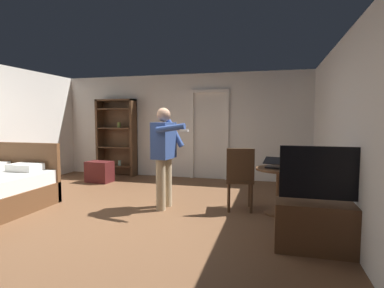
% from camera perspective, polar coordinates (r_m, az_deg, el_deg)
% --- Properties ---
extents(ground_plane, '(6.95, 6.95, 0.00)m').
position_cam_1_polar(ground_plane, '(4.73, -13.76, -13.07)').
color(ground_plane, brown).
extents(wall_back, '(6.35, 0.12, 2.51)m').
position_cam_1_polar(wall_back, '(7.49, -2.04, 3.36)').
color(wall_back, silver).
rests_on(wall_back, ground_plane).
extents(wall_right, '(0.12, 6.56, 2.51)m').
position_cam_1_polar(wall_right, '(4.05, 28.18, 1.64)').
color(wall_right, silver).
rests_on(wall_right, ground_plane).
extents(doorway_frame, '(0.93, 0.08, 2.13)m').
position_cam_1_polar(doorway_frame, '(7.23, 3.27, 3.04)').
color(doorway_frame, white).
rests_on(doorway_frame, ground_plane).
extents(bookshelf, '(1.01, 0.32, 1.92)m').
position_cam_1_polar(bookshelf, '(7.93, -13.92, 1.71)').
color(bookshelf, '#4C331E').
rests_on(bookshelf, ground_plane).
extents(tv_flatscreen, '(1.05, 0.40, 1.15)m').
position_cam_1_polar(tv_flatscreen, '(3.66, 23.79, -13.11)').
color(tv_flatscreen, brown).
rests_on(tv_flatscreen, ground_plane).
extents(side_table, '(0.69, 0.69, 0.70)m').
position_cam_1_polar(side_table, '(4.78, 16.01, -7.02)').
color(side_table, brown).
rests_on(side_table, ground_plane).
extents(laptop, '(0.39, 0.39, 0.17)m').
position_cam_1_polar(laptop, '(4.69, 15.60, -3.81)').
color(laptop, black).
rests_on(laptop, side_table).
extents(bottle_on_table, '(0.06, 0.06, 0.23)m').
position_cam_1_polar(bottle_on_table, '(4.66, 17.84, -3.35)').
color(bottle_on_table, '#352E1F').
rests_on(bottle_on_table, side_table).
extents(wooden_chair, '(0.48, 0.48, 0.99)m').
position_cam_1_polar(wooden_chair, '(4.79, 9.01, -6.05)').
color(wooden_chair, '#4C331E').
rests_on(wooden_chair, ground_plane).
extents(person_blue_shirt, '(0.64, 0.62, 1.61)m').
position_cam_1_polar(person_blue_shirt, '(4.84, -5.21, -1.32)').
color(person_blue_shirt, tan).
rests_on(person_blue_shirt, ground_plane).
extents(suitcase_dark, '(0.60, 0.41, 0.47)m').
position_cam_1_polar(suitcase_dark, '(7.24, -17.01, -5.01)').
color(suitcase_dark, '#4C1919').
rests_on(suitcase_dark, ground_plane).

